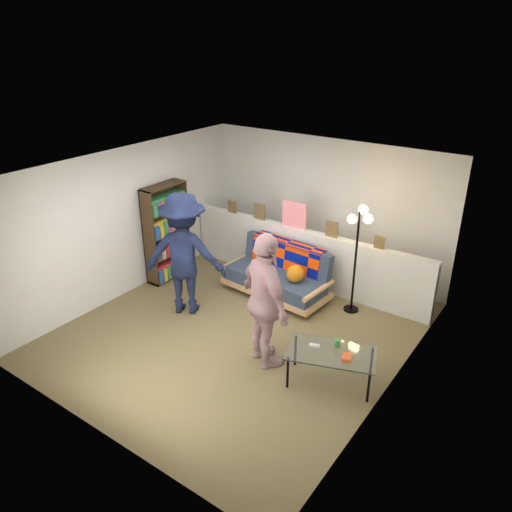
{
  "coord_description": "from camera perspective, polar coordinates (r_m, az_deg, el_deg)",
  "views": [
    {
      "loc": [
        3.76,
        -4.92,
        4.05
      ],
      "look_at": [
        0.0,
        0.4,
        1.05
      ],
      "focal_mm": 35.0,
      "sensor_mm": 36.0,
      "label": 1
    }
  ],
  "objects": [
    {
      "name": "half_wall_ledge",
      "position": [
        8.48,
        5.46,
        -0.15
      ],
      "size": [
        4.45,
        0.15,
        1.0
      ],
      "primitive_type": "cube",
      "color": "silver",
      "rests_on": "ground"
    },
    {
      "name": "person_right",
      "position": [
        6.27,
        1.08,
        -5.25
      ],
      "size": [
        1.15,
        0.92,
        1.83
      ],
      "primitive_type": "imported",
      "rotation": [
        0.0,
        0.0,
        2.63
      ],
      "color": "pink",
      "rests_on": "ground"
    },
    {
      "name": "ground",
      "position": [
        7.4,
        -1.81,
        -8.48
      ],
      "size": [
        5.0,
        5.0,
        0.0
      ],
      "primitive_type": "plane",
      "color": "brown",
      "rests_on": "ground"
    },
    {
      "name": "coffee_table",
      "position": [
        6.26,
        8.64,
        -11.03
      ],
      "size": [
        1.21,
        0.92,
        0.56
      ],
      "color": "black",
      "rests_on": "ground"
    },
    {
      "name": "bookshelf",
      "position": [
        8.73,
        -10.16,
        2.34
      ],
      "size": [
        0.28,
        0.84,
        1.68
      ],
      "color": "#322010",
      "rests_on": "ground"
    },
    {
      "name": "person_left",
      "position": [
        7.54,
        -8.22,
        0.19
      ],
      "size": [
        1.42,
        1.2,
        1.91
      ],
      "primitive_type": "imported",
      "rotation": [
        0.0,
        0.0,
        3.63
      ],
      "color": "black",
      "rests_on": "ground"
    },
    {
      "name": "futon_sofa",
      "position": [
        8.18,
        2.62,
        -2.18
      ],
      "size": [
        1.82,
        0.98,
        0.75
      ],
      "color": "tan",
      "rests_on": "ground"
    },
    {
      "name": "room_shell",
      "position": [
        6.99,
        0.34,
        4.83
      ],
      "size": [
        4.6,
        5.05,
        2.45
      ],
      "color": "silver",
      "rests_on": "ground"
    },
    {
      "name": "ledge_decor",
      "position": [
        8.31,
        4.23,
        4.42
      ],
      "size": [
        2.97,
        0.02,
        0.45
      ],
      "color": "brown",
      "rests_on": "half_wall_ledge"
    },
    {
      "name": "floor_lamp",
      "position": [
        7.52,
        11.63,
        1.96
      ],
      "size": [
        0.39,
        0.32,
        1.7
      ],
      "color": "black",
      "rests_on": "ground"
    }
  ]
}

